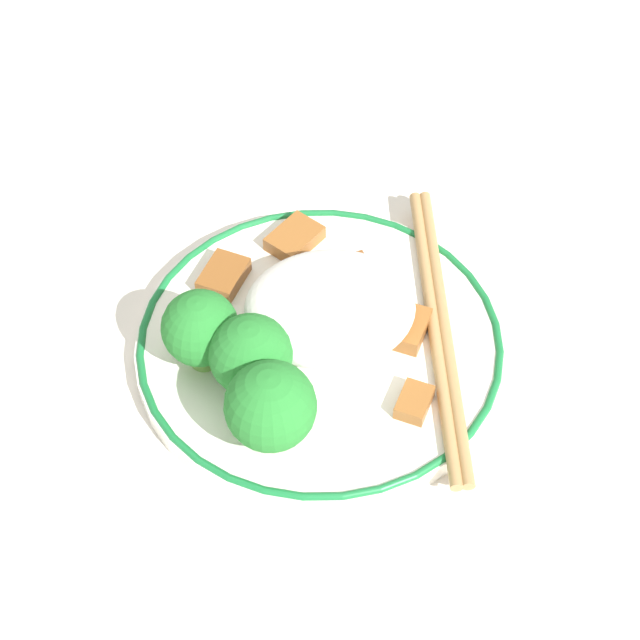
{
  "coord_description": "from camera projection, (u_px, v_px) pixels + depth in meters",
  "views": [
    {
      "loc": [
        -0.05,
        -0.41,
        0.54
      ],
      "look_at": [
        0.0,
        0.0,
        0.03
      ],
      "focal_mm": 60.0,
      "sensor_mm": 36.0,
      "label": 1
    }
  ],
  "objects": [
    {
      "name": "broccoli_back_left",
      "position": [
        200.0,
        329.0,
        0.64
      ],
      "size": [
        0.05,
        0.05,
        0.06
      ],
      "color": "#72AD4C",
      "rests_on": "plate"
    },
    {
      "name": "plate",
      "position": [
        320.0,
        345.0,
        0.68
      ],
      "size": [
        0.23,
        0.23,
        0.02
      ],
      "color": "white",
      "rests_on": "ground_plane"
    },
    {
      "name": "ground_plane",
      "position": [
        320.0,
        353.0,
        0.68
      ],
      "size": [
        3.0,
        3.0,
        0.0
      ],
      "primitive_type": "plane",
      "color": "silver"
    },
    {
      "name": "broccoli_back_right",
      "position": [
        270.0,
        407.0,
        0.6
      ],
      "size": [
        0.05,
        0.05,
        0.06
      ],
      "color": "#72AD4C",
      "rests_on": "plate"
    },
    {
      "name": "meat_near_back",
      "position": [
        295.0,
        238.0,
        0.72
      ],
      "size": [
        0.04,
        0.04,
        0.01
      ],
      "color": "#995B28",
      "rests_on": "plate"
    },
    {
      "name": "rice_mound",
      "position": [
        330.0,
        308.0,
        0.66
      ],
      "size": [
        0.11,
        0.09,
        0.04
      ],
      "color": "white",
      "rests_on": "plate"
    },
    {
      "name": "broccoli_back_center",
      "position": [
        251.0,
        356.0,
        0.62
      ],
      "size": [
        0.05,
        0.05,
        0.06
      ],
      "color": "#72AD4C",
      "rests_on": "plate"
    },
    {
      "name": "meat_near_left",
      "position": [
        289.0,
        292.0,
        0.69
      ],
      "size": [
        0.03,
        0.03,
        0.01
      ],
      "color": "brown",
      "rests_on": "plate"
    },
    {
      "name": "chopsticks",
      "position": [
        439.0,
        326.0,
        0.67
      ],
      "size": [
        0.03,
        0.23,
        0.01
      ],
      "color": "#AD8451",
      "rests_on": "plate"
    },
    {
      "name": "meat_near_front",
      "position": [
        350.0,
        273.0,
        0.7
      ],
      "size": [
        0.03,
        0.03,
        0.01
      ],
      "color": "brown",
      "rests_on": "plate"
    },
    {
      "name": "meat_mid_left",
      "position": [
        224.0,
        276.0,
        0.7
      ],
      "size": [
        0.04,
        0.04,
        0.01
      ],
      "color": "brown",
      "rests_on": "plate"
    },
    {
      "name": "meat_near_right",
      "position": [
        405.0,
        331.0,
        0.67
      ],
      "size": [
        0.04,
        0.04,
        0.01
      ],
      "color": "#995B28",
      "rests_on": "plate"
    },
    {
      "name": "meat_on_rice_edge",
      "position": [
        414.0,
        402.0,
        0.64
      ],
      "size": [
        0.03,
        0.03,
        0.01
      ],
      "color": "#995B28",
      "rests_on": "plate"
    }
  ]
}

